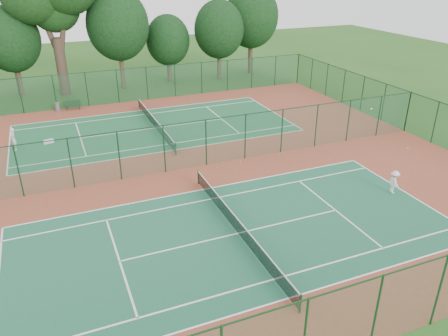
{
  "coord_description": "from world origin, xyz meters",
  "views": [
    {
      "loc": [
        -8.32,
        -27.14,
        13.45
      ],
      "look_at": [
        1.22,
        -4.1,
        1.6
      ],
      "focal_mm": 35.0,
      "sensor_mm": 36.0,
      "label": 1
    }
  ],
  "objects_px": {
    "trash_bin": "(58,107)",
    "kit_bag": "(49,141)",
    "bench": "(73,105)",
    "player_far": "(13,139)",
    "player_near": "(394,182)"
  },
  "relations": [
    {
      "from": "trash_bin",
      "to": "kit_bag",
      "type": "bearing_deg",
      "value": -98.4
    },
    {
      "from": "trash_bin",
      "to": "kit_bag",
      "type": "height_order",
      "value": "trash_bin"
    },
    {
      "from": "bench",
      "to": "kit_bag",
      "type": "height_order",
      "value": "bench"
    },
    {
      "from": "player_far",
      "to": "kit_bag",
      "type": "distance_m",
      "value": 2.64
    },
    {
      "from": "bench",
      "to": "kit_bag",
      "type": "relative_size",
      "value": 1.96
    },
    {
      "from": "trash_bin",
      "to": "bench",
      "type": "bearing_deg",
      "value": 2.6
    },
    {
      "from": "bench",
      "to": "kit_bag",
      "type": "distance_m",
      "value": 9.02
    },
    {
      "from": "player_near",
      "to": "bench",
      "type": "distance_m",
      "value": 31.2
    },
    {
      "from": "player_near",
      "to": "trash_bin",
      "type": "bearing_deg",
      "value": 43.77
    },
    {
      "from": "trash_bin",
      "to": "bench",
      "type": "distance_m",
      "value": 1.46
    },
    {
      "from": "kit_bag",
      "to": "player_far",
      "type": "bearing_deg",
      "value": -179.97
    },
    {
      "from": "kit_bag",
      "to": "player_near",
      "type": "bearing_deg",
      "value": -52.56
    },
    {
      "from": "bench",
      "to": "player_far",
      "type": "bearing_deg",
      "value": -112.24
    },
    {
      "from": "player_near",
      "to": "kit_bag",
      "type": "relative_size",
      "value": 1.92
    },
    {
      "from": "trash_bin",
      "to": "bench",
      "type": "xyz_separation_m",
      "value": [
        1.46,
        0.07,
        0.04
      ]
    }
  ]
}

